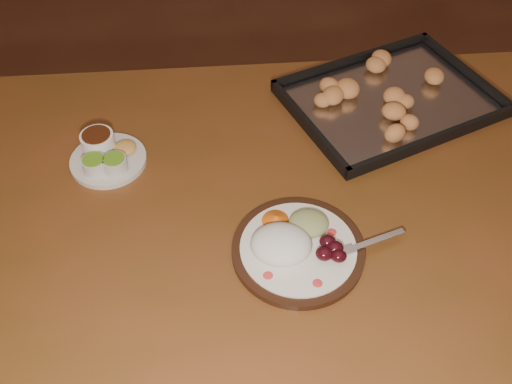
{
  "coord_description": "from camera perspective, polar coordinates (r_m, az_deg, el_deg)",
  "views": [
    {
      "loc": [
        -0.04,
        -0.94,
        1.6
      ],
      "look_at": [
        -0.07,
        -0.19,
        0.77
      ],
      "focal_mm": 40.0,
      "sensor_mm": 36.0,
      "label": 1
    }
  ],
  "objects": [
    {
      "name": "dinner_plate",
      "position": [
        1.04,
        3.94,
        -5.33
      ],
      "size": [
        0.32,
        0.24,
        0.06
      ],
      "rotation": [
        0.0,
        0.0,
        0.01
      ],
      "color": "black",
      "rests_on": "dining_table"
    },
    {
      "name": "ground",
      "position": [
        1.86,
        2.32,
        -11.77
      ],
      "size": [
        4.0,
        4.0,
        0.0
      ],
      "primitive_type": "plane",
      "color": "brown",
      "rests_on": "ground"
    },
    {
      "name": "dining_table",
      "position": [
        1.21,
        0.09,
        -3.64
      ],
      "size": [
        1.6,
        1.08,
        0.75
      ],
      "rotation": [
        0.0,
        0.0,
        0.12
      ],
      "color": "brown",
      "rests_on": "ground"
    },
    {
      "name": "baking_tray",
      "position": [
        1.38,
        13.27,
        9.14
      ],
      "size": [
        0.56,
        0.51,
        0.05
      ],
      "rotation": [
        0.0,
        0.0,
        0.51
      ],
      "color": "black",
      "rests_on": "dining_table"
    },
    {
      "name": "condiment_saucer",
      "position": [
        1.24,
        -14.82,
        3.61
      ],
      "size": [
        0.16,
        0.16,
        0.05
      ],
      "rotation": [
        0.0,
        0.0,
        0.42
      ],
      "color": "beige",
      "rests_on": "dining_table"
    }
  ]
}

